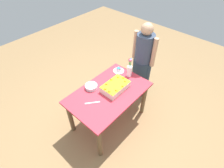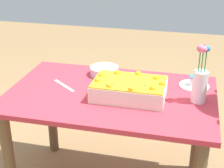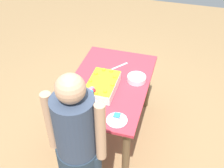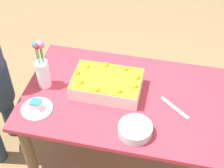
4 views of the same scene
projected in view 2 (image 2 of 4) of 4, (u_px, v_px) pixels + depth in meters
name	position (u px, v px, depth m)	size (l,w,h in m)	color
dining_table	(111.00, 111.00, 2.12)	(1.25, 0.79, 0.72)	#C73342
sheet_cake	(129.00, 89.00, 1.99)	(0.42, 0.27, 0.13)	white
serving_plate_with_slice	(194.00, 84.00, 2.14)	(0.19, 0.19, 0.07)	white
cake_knife	(64.00, 86.00, 2.15)	(0.22, 0.02, 0.00)	silver
flower_vase	(200.00, 81.00, 1.91)	(0.08, 0.08, 0.34)	white
fruit_bowl	(104.00, 71.00, 2.31)	(0.19, 0.19, 0.06)	silver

